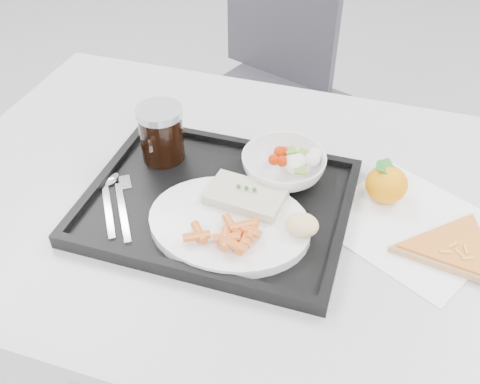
# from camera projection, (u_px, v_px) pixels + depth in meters

# --- Properties ---
(table) EXTENTS (1.20, 0.80, 0.75)m
(table) POSITION_uv_depth(u_px,v_px,m) (254.00, 224.00, 1.00)
(table) COLOR silver
(table) RESTS_ON ground
(chair) EXTENTS (0.54, 0.55, 0.93)m
(chair) POSITION_uv_depth(u_px,v_px,m) (270.00, 71.00, 1.74)
(chair) COLOR #323138
(chair) RESTS_ON ground
(tray) EXTENTS (0.45, 0.35, 0.03)m
(tray) POSITION_uv_depth(u_px,v_px,m) (218.00, 203.00, 0.94)
(tray) COLOR black
(tray) RESTS_ON table
(dinner_plate) EXTENTS (0.27, 0.27, 0.02)m
(dinner_plate) POSITION_uv_depth(u_px,v_px,m) (229.00, 223.00, 0.88)
(dinner_plate) COLOR white
(dinner_plate) RESTS_ON tray
(fish_fillet) EXTENTS (0.14, 0.09, 0.02)m
(fish_fillet) POSITION_uv_depth(u_px,v_px,m) (246.00, 195.00, 0.90)
(fish_fillet) COLOR beige
(fish_fillet) RESTS_ON dinner_plate
(bread_roll) EXTENTS (0.07, 0.06, 0.03)m
(bread_roll) POSITION_uv_depth(u_px,v_px,m) (302.00, 225.00, 0.84)
(bread_roll) COLOR #EBB783
(bread_roll) RESTS_ON dinner_plate
(salad_bowl) EXTENTS (0.15, 0.15, 0.05)m
(salad_bowl) POSITION_uv_depth(u_px,v_px,m) (284.00, 166.00, 0.97)
(salad_bowl) COLOR white
(salad_bowl) RESTS_ON tray
(cola_glass) EXTENTS (0.09, 0.09, 0.11)m
(cola_glass) POSITION_uv_depth(u_px,v_px,m) (161.00, 133.00, 0.99)
(cola_glass) COLOR black
(cola_glass) RESTS_ON tray
(cutlery) EXTENTS (0.13, 0.16, 0.01)m
(cutlery) POSITION_uv_depth(u_px,v_px,m) (115.00, 197.00, 0.94)
(cutlery) COLOR silver
(cutlery) RESTS_ON tray
(napkin) EXTENTS (0.33, 0.33, 0.00)m
(napkin) POSITION_uv_depth(u_px,v_px,m) (411.00, 225.00, 0.91)
(napkin) COLOR white
(napkin) RESTS_ON table
(tangerine) EXTENTS (0.09, 0.09, 0.07)m
(tangerine) POSITION_uv_depth(u_px,v_px,m) (387.00, 184.00, 0.93)
(tangerine) COLOR orange
(tangerine) RESTS_ON napkin
(pizza_slice) EXTENTS (0.26, 0.26, 0.02)m
(pizza_slice) POSITION_uv_depth(u_px,v_px,m) (455.00, 249.00, 0.85)
(pizza_slice) COLOR #DFBE64
(pizza_slice) RESTS_ON napkin
(carrot_pile) EXTENTS (0.12, 0.08, 0.02)m
(carrot_pile) POSITION_uv_depth(u_px,v_px,m) (232.00, 234.00, 0.83)
(carrot_pile) COLOR #D55F1D
(carrot_pile) RESTS_ON dinner_plate
(salad_contents) EXTENTS (0.09, 0.09, 0.02)m
(salad_contents) POSITION_uv_depth(u_px,v_px,m) (296.00, 159.00, 0.96)
(salad_contents) COLOR #AE2000
(salad_contents) RESTS_ON salad_bowl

